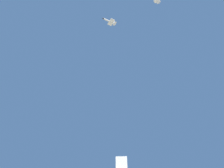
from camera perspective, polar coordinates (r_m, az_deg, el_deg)
name	(u,v)px	position (r m, az deg, el deg)	size (l,w,h in m)	color
chase_jet_lead	(110,21)	(170.13, -0.82, 21.07)	(15.24, 8.97, 4.00)	silver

